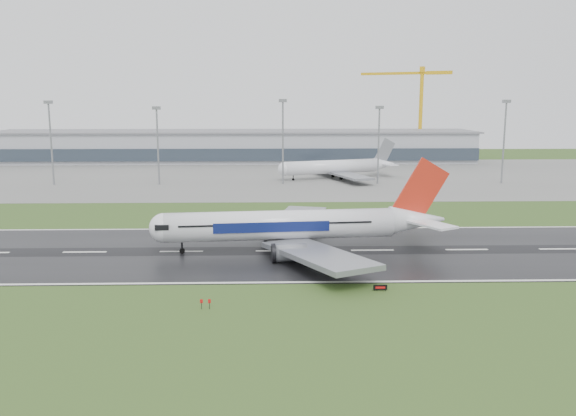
{
  "coord_description": "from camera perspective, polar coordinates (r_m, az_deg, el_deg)",
  "views": [
    {
      "loc": [
        19.15,
        -120.0,
        31.15
      ],
      "look_at": [
        22.55,
        12.0,
        7.0
      ],
      "focal_mm": 36.88,
      "sensor_mm": 36.0,
      "label": 1
    }
  ],
  "objects": [
    {
      "name": "main_airliner",
      "position": [
        122.84,
        1.26,
        0.11
      ],
      "size": [
        67.58,
        64.91,
        18.36
      ],
      "primitive_type": null,
      "rotation": [
        0.0,
        0.0,
        0.1
      ],
      "color": "white",
      "rests_on": "runway"
    },
    {
      "name": "floodmast_3",
      "position": [
        220.61,
        -0.5,
        6.21
      ],
      "size": [
        0.64,
        0.64,
        30.36
      ],
      "primitive_type": "cylinder",
      "color": "gray",
      "rests_on": "ground"
    },
    {
      "name": "floodmast_2",
      "position": [
        224.73,
        -12.43,
        5.71
      ],
      "size": [
        0.64,
        0.64,
        27.71
      ],
      "primitive_type": "cylinder",
      "color": "gray",
      "rests_on": "ground"
    },
    {
      "name": "floodmast_5",
      "position": [
        237.01,
        20.09,
        5.84
      ],
      "size": [
        0.64,
        0.64,
        30.1
      ],
      "primitive_type": "cylinder",
      "color": "gray",
      "rests_on": "ground"
    },
    {
      "name": "terminal",
      "position": [
        306.51,
        -5.08,
        5.9
      ],
      "size": [
        240.0,
        36.0,
        15.0
      ],
      "primitive_type": "cube",
      "color": "#93969E",
      "rests_on": "ground"
    },
    {
      "name": "apron",
      "position": [
        247.71,
        -5.91,
        3.09
      ],
      "size": [
        400.0,
        130.0,
        0.08
      ],
      "primitive_type": "cube",
      "color": "slate",
      "rests_on": "ground"
    },
    {
      "name": "runway_sign",
      "position": [
        99.96,
        8.88,
        -7.61
      ],
      "size": [
        2.3,
        0.28,
        1.04
      ],
      "primitive_type": null,
      "rotation": [
        0.0,
        0.0,
        -0.01
      ],
      "color": "black",
      "rests_on": "ground"
    },
    {
      "name": "runway",
      "position": [
        125.43,
        -10.24,
        -4.16
      ],
      "size": [
        400.0,
        45.0,
        0.1
      ],
      "primitive_type": "cube",
      "color": "black",
      "rests_on": "ground"
    },
    {
      "name": "floodmast_4",
      "position": [
        224.18,
        8.72,
        5.85
      ],
      "size": [
        0.64,
        0.64,
        27.91
      ],
      "primitive_type": "cylinder",
      "color": "gray",
      "rests_on": "ground"
    },
    {
      "name": "floodmast_1",
      "position": [
        235.17,
        -21.86,
        5.66
      ],
      "size": [
        0.64,
        0.64,
        29.81
      ],
      "primitive_type": "cylinder",
      "color": "gray",
      "rests_on": "ground"
    },
    {
      "name": "ground",
      "position": [
        125.44,
        -10.24,
        -4.18
      ],
      "size": [
        520.0,
        520.0,
        0.0
      ],
      "primitive_type": "plane",
      "color": "#2D491A",
      "rests_on": "ground"
    },
    {
      "name": "tower_crane",
      "position": [
        329.86,
        12.67,
        8.9
      ],
      "size": [
        45.91,
        22.98,
        48.3
      ],
      "primitive_type": null,
      "rotation": [
        0.0,
        0.0,
        -0.43
      ],
      "color": "gold",
      "rests_on": "ground"
    },
    {
      "name": "parked_airliner",
      "position": [
        238.13,
        4.67,
        4.68
      ],
      "size": [
        64.87,
        62.63,
        15.25
      ],
      "primitive_type": null,
      "rotation": [
        0.0,
        0.0,
        0.33
      ],
      "color": "white",
      "rests_on": "apron"
    }
  ]
}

